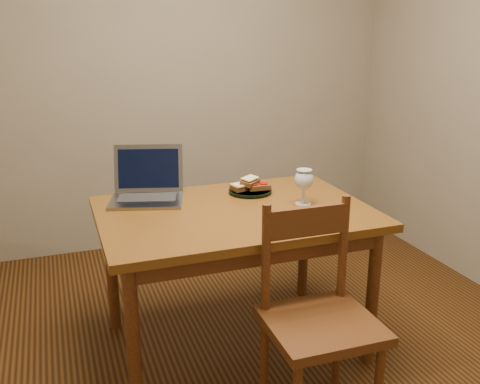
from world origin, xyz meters
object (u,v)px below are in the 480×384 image
object	(u,v)px
plate	(250,191)
milk_glass	(304,187)
chair	(319,309)
laptop	(147,185)
table	(235,226)

from	to	relation	value
plate	milk_glass	size ratio (longest dim) A/B	1.27
chair	laptop	xyz separation A→B (m)	(-0.50, 0.95, 0.30)
chair	milk_glass	size ratio (longest dim) A/B	2.55
milk_glass	plate	bearing A→B (deg)	123.40
plate	milk_glass	bearing A→B (deg)	-56.60
plate	laptop	distance (m)	0.54
chair	plate	xyz separation A→B (m)	(0.03, 0.85, 0.24)
chair	plate	world-z (taller)	chair
table	plate	xyz separation A→B (m)	(0.17, 0.23, 0.10)
table	chair	size ratio (longest dim) A/B	2.78
table	plate	bearing A→B (deg)	53.55
laptop	table	bearing A→B (deg)	-25.49
laptop	chair	bearing A→B (deg)	-45.74
milk_glass	table	bearing A→B (deg)	172.63
table	laptop	xyz separation A→B (m)	(-0.36, 0.32, 0.15)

